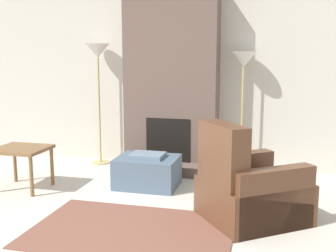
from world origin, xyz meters
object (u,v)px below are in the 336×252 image
(armchair, at_px, (247,192))
(floor_lamp_right, at_px, (243,68))
(floor_lamp_left, at_px, (98,59))
(ottoman, at_px, (147,171))
(side_table, at_px, (22,154))

(armchair, relative_size, floor_lamp_right, 0.73)
(floor_lamp_right, bearing_deg, armchair, -83.45)
(armchair, distance_m, floor_lamp_left, 3.15)
(ottoman, xyz_separation_m, floor_lamp_right, (1.08, 0.92, 1.26))
(armchair, height_order, floor_lamp_left, floor_lamp_left)
(armchair, distance_m, side_table, 2.76)
(ottoman, distance_m, floor_lamp_right, 1.90)
(side_table, bearing_deg, floor_lamp_right, 28.80)
(armchair, height_order, floor_lamp_right, floor_lamp_right)
(ottoman, relative_size, side_table, 1.23)
(floor_lamp_right, bearing_deg, ottoman, -139.38)
(side_table, height_order, floor_lamp_left, floor_lamp_left)
(floor_lamp_right, bearing_deg, floor_lamp_left, 180.00)
(ottoman, xyz_separation_m, floor_lamp_left, (-1.03, 0.92, 1.37))
(ottoman, xyz_separation_m, side_table, (-1.46, -0.47, 0.25))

